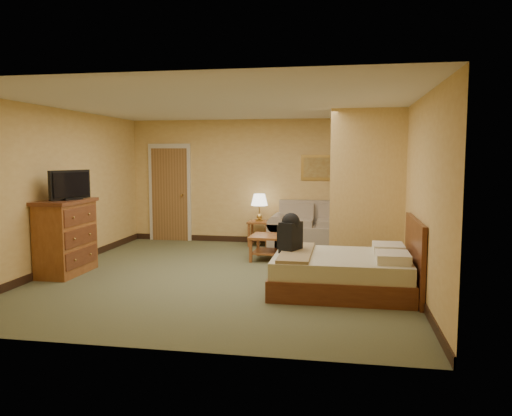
% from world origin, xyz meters
% --- Properties ---
extents(floor, '(6.00, 6.00, 0.00)m').
position_xyz_m(floor, '(0.00, 0.00, 0.00)').
color(floor, brown).
rests_on(floor, ground).
extents(ceiling, '(6.00, 6.00, 0.00)m').
position_xyz_m(ceiling, '(0.00, 0.00, 2.60)').
color(ceiling, white).
rests_on(ceiling, back_wall).
extents(back_wall, '(5.50, 0.02, 2.60)m').
position_xyz_m(back_wall, '(0.00, 3.00, 1.30)').
color(back_wall, '#DBAF5D').
rests_on(back_wall, floor).
extents(left_wall, '(0.02, 6.00, 2.60)m').
position_xyz_m(left_wall, '(-2.75, 0.00, 1.30)').
color(left_wall, '#DBAF5D').
rests_on(left_wall, floor).
extents(right_wall, '(0.02, 6.00, 2.60)m').
position_xyz_m(right_wall, '(2.75, 0.00, 1.30)').
color(right_wall, '#DBAF5D').
rests_on(right_wall, floor).
extents(partition, '(1.20, 0.15, 2.60)m').
position_xyz_m(partition, '(2.15, 0.93, 1.30)').
color(partition, '#DBAF5D').
rests_on(partition, floor).
extents(door, '(0.94, 0.16, 2.10)m').
position_xyz_m(door, '(-1.95, 2.96, 1.03)').
color(door, beige).
rests_on(door, floor).
extents(baseboard, '(5.50, 0.02, 0.12)m').
position_xyz_m(baseboard, '(0.00, 2.99, 0.06)').
color(baseboard, black).
rests_on(baseboard, floor).
extents(loveseat, '(1.85, 0.86, 0.93)m').
position_xyz_m(loveseat, '(1.23, 2.58, 0.30)').
color(loveseat, tan).
rests_on(loveseat, floor).
extents(side_table, '(0.46, 0.46, 0.50)m').
position_xyz_m(side_table, '(0.08, 2.65, 0.33)').
color(side_table, brown).
rests_on(side_table, floor).
extents(table_lamp, '(0.34, 0.34, 0.56)m').
position_xyz_m(table_lamp, '(0.08, 2.65, 0.93)').
color(table_lamp, '#B89143').
rests_on(table_lamp, side_table).
extents(coffee_table, '(0.72, 0.72, 0.44)m').
position_xyz_m(coffee_table, '(0.51, 1.28, 0.32)').
color(coffee_table, brown).
rests_on(coffee_table, floor).
extents(wall_picture, '(0.66, 0.04, 0.52)m').
position_xyz_m(wall_picture, '(1.23, 2.97, 1.60)').
color(wall_picture, '#B78E3F').
rests_on(wall_picture, back_wall).
extents(dresser, '(0.57, 1.09, 1.17)m').
position_xyz_m(dresser, '(-2.48, -0.32, 0.59)').
color(dresser, brown).
rests_on(dresser, floor).
extents(tv, '(0.30, 0.72, 0.46)m').
position_xyz_m(tv, '(-2.38, -0.32, 1.38)').
color(tv, black).
rests_on(tv, dresser).
extents(bed, '(1.91, 1.57, 1.02)m').
position_xyz_m(bed, '(1.82, -0.61, 0.28)').
color(bed, '#532513').
rests_on(bed, floor).
extents(backpack, '(0.33, 0.38, 0.56)m').
position_xyz_m(backpack, '(1.06, -0.51, 0.79)').
color(backpack, black).
rests_on(backpack, bed).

